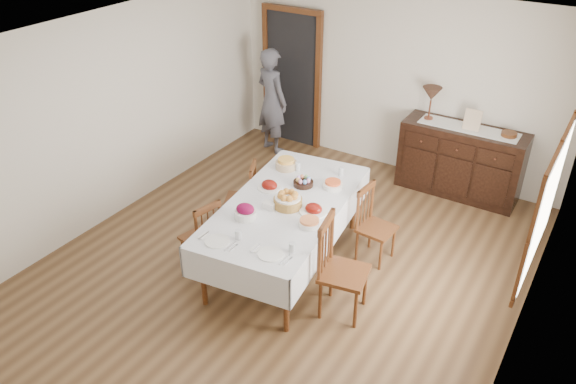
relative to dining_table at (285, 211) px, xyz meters
The scene contains 26 objects.
ground 0.72m from the dining_table, 74.42° to the right, with size 6.00×6.00×0.00m, color brown.
room_shell 0.99m from the dining_table, 109.84° to the left, with size 5.02×6.02×2.65m.
dining_table is the anchor object (origin of this frame).
chair_left_near 0.96m from the dining_table, 141.28° to the right, with size 0.45×0.45×0.90m.
chair_left_far 0.93m from the dining_table, 157.23° to the left, with size 0.50×0.50×0.90m.
chair_right_near 0.98m from the dining_table, 24.12° to the right, with size 0.53×0.53×1.09m.
chair_right_far 1.04m from the dining_table, 38.15° to the left, with size 0.41×0.41×0.92m.
sideboard 2.90m from the dining_table, 65.88° to the left, with size 1.63×0.59×0.98m.
person 2.99m from the dining_table, 126.19° to the left, with size 0.55×0.35×1.77m, color #52525D.
bread_basket 0.18m from the dining_table, 34.42° to the right, with size 0.31×0.31×0.18m.
egg_basket 0.46m from the dining_table, 94.39° to the left, with size 0.23×0.23×0.11m.
ham_platter_a 0.40m from the dining_table, 150.96° to the left, with size 0.28×0.28×0.11m.
ham_platter_b 0.37m from the dining_table, ahead, with size 0.31×0.31×0.11m.
beet_bowl 0.53m from the dining_table, 113.60° to the right, with size 0.24×0.24×0.16m.
carrot_bowl 0.65m from the dining_table, 63.95° to the left, with size 0.24×0.24×0.09m.
pineapple_bowl 0.83m from the dining_table, 121.55° to the left, with size 0.26×0.26×0.13m.
casserole_dish 0.52m from the dining_table, 28.33° to the right, with size 0.22×0.22×0.08m.
butter_dish 0.24m from the dining_table, 117.77° to the right, with size 0.15×0.11×0.07m.
setting_left 0.93m from the dining_table, 99.04° to the right, with size 0.44×0.31×0.10m.
setting_right 0.92m from the dining_table, 62.67° to the right, with size 0.44×0.31×0.10m.
glass_far_a 0.78m from the dining_table, 110.87° to the left, with size 0.06×0.06×0.11m.
glass_far_b 0.92m from the dining_table, 75.46° to the left, with size 0.06×0.06×0.11m.
runner 2.92m from the dining_table, 65.37° to the left, with size 1.30×0.35×0.01m.
table_lamp 2.80m from the dining_table, 76.24° to the left, with size 0.26×0.26×0.46m.
picture_frame 2.92m from the dining_table, 64.46° to the left, with size 0.22×0.08×0.28m.
deco_bowl 3.18m from the dining_table, 57.09° to the left, with size 0.20×0.20×0.06m.
Camera 1 is at (2.76, -4.33, 4.05)m, focal length 35.00 mm.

